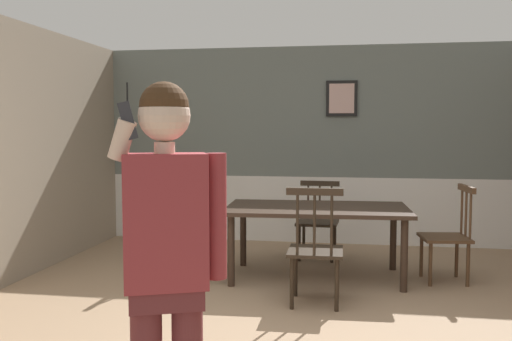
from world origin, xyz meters
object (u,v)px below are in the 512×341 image
(chair_by_doorway, at_px, (192,228))
(person_figure, at_px, (168,251))
(chair_at_table_head, at_px, (448,235))
(chair_opposite_corner, at_px, (315,249))
(chair_near_window, at_px, (318,220))
(dining_table, at_px, (317,214))

(chair_by_doorway, height_order, person_figure, person_figure)
(person_figure, bearing_deg, chair_at_table_head, -138.41)
(chair_by_doorway, xyz_separation_m, chair_at_table_head, (2.62, 0.13, -0.02))
(chair_opposite_corner, bearing_deg, chair_by_doorway, 147.30)
(chair_near_window, height_order, chair_opposite_corner, chair_opposite_corner)
(dining_table, height_order, chair_by_doorway, chair_by_doorway)
(dining_table, height_order, chair_opposite_corner, chair_opposite_corner)
(dining_table, bearing_deg, person_figure, -97.63)
(chair_near_window, relative_size, chair_at_table_head, 0.93)
(chair_near_window, height_order, chair_by_doorway, chair_by_doorway)
(chair_at_table_head, relative_size, person_figure, 0.56)
(chair_near_window, relative_size, chair_opposite_corner, 0.86)
(chair_at_table_head, distance_m, person_figure, 3.91)
(chair_by_doorway, bearing_deg, chair_near_window, 130.43)
(chair_near_window, bearing_deg, chair_opposite_corner, 95.87)
(person_figure, bearing_deg, chair_opposite_corner, -122.68)
(chair_near_window, height_order, chair_at_table_head, chair_at_table_head)
(chair_by_doorway, distance_m, person_figure, 3.47)
(chair_near_window, bearing_deg, chair_by_doorway, 40.39)
(dining_table, height_order, chair_near_window, chair_near_window)
(dining_table, relative_size, person_figure, 1.09)
(chair_at_table_head, bearing_deg, chair_near_window, 51.45)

